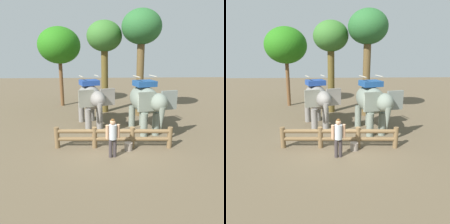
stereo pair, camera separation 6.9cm
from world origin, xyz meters
TOP-DOWN VIEW (x-y plane):
  - ground_plane at (0.00, 0.00)m, footprint 60.00×60.00m
  - log_fence at (0.00, -0.10)m, footprint 5.70×0.48m
  - elephant_near_left at (-1.23, 3.23)m, footprint 2.57×3.75m
  - elephant_center at (1.95, 2.06)m, footprint 2.47×3.87m
  - tourist_woman_in_black at (-0.08, -1.09)m, footprint 0.62×0.41m
  - tree_far_left at (-3.98, 8.88)m, footprint 3.46×3.46m
  - tree_back_center at (-0.32, 6.68)m, footprint 2.56×2.56m
  - tree_far_right at (2.18, 5.61)m, footprint 2.71×2.71m
  - feed_bucket at (0.70, -0.41)m, footprint 0.38×0.38m

SIDE VIEW (x-z plane):
  - ground_plane at x=0.00m, z-range 0.00..0.00m
  - feed_bucket at x=0.70m, z-range 0.00..0.38m
  - log_fence at x=0.00m, z-range 0.08..1.13m
  - tourist_woman_in_black at x=-0.08m, z-range 0.14..1.92m
  - elephant_near_left at x=-1.23m, z-range 0.19..3.34m
  - elephant_center at x=1.95m, z-range 0.20..3.44m
  - tree_far_left at x=-3.98m, z-range 1.75..8.26m
  - tree_back_center at x=-0.32m, z-range 2.01..8.73m
  - tree_far_right at x=2.18m, z-range 2.23..9.55m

